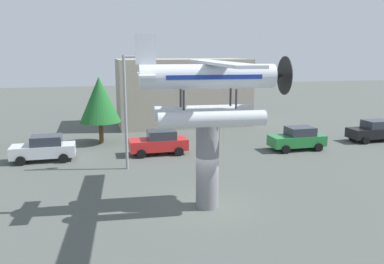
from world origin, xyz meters
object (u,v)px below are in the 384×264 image
(floatplane_monument, at_px, (211,87))
(car_near_silver, at_px, (44,148))
(storefront_building, at_px, (182,92))
(car_distant_black, at_px, (374,131))
(display_pedestal, at_px, (207,166))
(tree_east, at_px, (100,100))
(car_far_green, at_px, (298,138))
(streetlight_primary, at_px, (129,104))
(car_mid_red, at_px, (159,142))

(floatplane_monument, xyz_separation_m, car_near_silver, (-8.70, 10.50, -4.92))
(storefront_building, bearing_deg, car_distant_black, -40.75)
(display_pedestal, bearing_deg, car_distant_black, 30.10)
(floatplane_monument, height_order, tree_east, floatplane_monument)
(display_pedestal, xyz_separation_m, car_far_green, (9.84, 9.04, -1.18))
(display_pedestal, xyz_separation_m, tree_east, (-4.66, 14.99, 1.51))
(floatplane_monument, bearing_deg, streetlight_primary, 118.29)
(tree_east, bearing_deg, display_pedestal, -72.74)
(floatplane_monument, relative_size, car_near_silver, 2.49)
(floatplane_monument, relative_size, car_mid_red, 2.49)
(floatplane_monument, relative_size, car_far_green, 2.49)
(storefront_building, xyz_separation_m, tree_east, (-8.40, -7.01, 0.26))
(tree_east, bearing_deg, storefront_building, 39.83)
(car_near_silver, distance_m, streetlight_primary, 7.26)
(tree_east, bearing_deg, car_far_green, -22.32)
(streetlight_primary, bearing_deg, car_mid_red, 52.79)
(car_far_green, height_order, storefront_building, storefront_building)
(storefront_building, bearing_deg, display_pedestal, -99.66)
(car_mid_red, distance_m, tree_east, 6.71)
(car_mid_red, height_order, storefront_building, storefront_building)
(display_pedestal, xyz_separation_m, storefront_building, (3.75, 22.00, 1.25))
(storefront_building, bearing_deg, streetlight_primary, -114.55)
(car_mid_red, bearing_deg, car_distant_black, 179.35)
(car_near_silver, xyz_separation_m, car_distant_black, (26.07, -0.35, 0.00))
(display_pedestal, relative_size, tree_east, 0.76)
(car_near_silver, distance_m, car_far_green, 18.46)
(car_mid_red, relative_size, storefront_building, 0.32)
(car_distant_black, distance_m, streetlight_primary, 20.99)
(car_mid_red, bearing_deg, car_near_silver, -1.02)
(display_pedestal, height_order, car_distant_black, display_pedestal)
(car_mid_red, xyz_separation_m, storefront_building, (4.37, 11.65, 2.44))
(car_far_green, xyz_separation_m, tree_east, (-14.49, 5.95, 2.70))
(car_near_silver, height_order, tree_east, tree_east)
(car_far_green, bearing_deg, car_distant_black, -171.80)
(car_distant_black, bearing_deg, floatplane_monument, 30.31)
(display_pedestal, xyz_separation_m, streetlight_primary, (-3.01, 7.21, 2.15))
(streetlight_primary, bearing_deg, floatplane_monument, -66.51)
(floatplane_monument, xyz_separation_m, storefront_building, (3.62, 22.01, -2.48))
(display_pedestal, relative_size, car_far_green, 0.98)
(car_mid_red, distance_m, car_distant_black, 18.13)
(car_mid_red, bearing_deg, streetlight_primary, 52.79)
(car_near_silver, bearing_deg, display_pedestal, 129.24)
(car_near_silver, xyz_separation_m, storefront_building, (12.32, 11.51, 2.44))
(floatplane_monument, bearing_deg, car_distant_black, 35.11)
(car_distant_black, bearing_deg, car_mid_red, -0.65)
(streetlight_primary, xyz_separation_m, storefront_building, (6.75, 14.79, -0.89))
(car_near_silver, relative_size, car_mid_red, 1.00)
(floatplane_monument, xyz_separation_m, car_mid_red, (-0.76, 10.36, -4.92))
(display_pedestal, xyz_separation_m, car_mid_red, (-0.62, 10.35, -1.18))
(car_mid_red, distance_m, streetlight_primary, 5.16)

